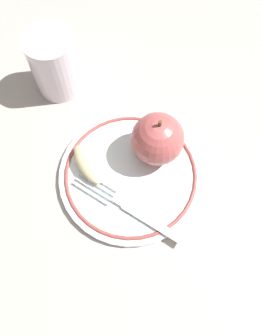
{
  "coord_description": "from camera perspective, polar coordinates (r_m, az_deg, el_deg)",
  "views": [
    {
      "loc": [
        0.14,
        0.12,
        0.48
      ],
      "look_at": [
        -0.01,
        0.01,
        0.03
      ],
      "focal_mm": 35.0,
      "sensor_mm": 36.0,
      "label": 1
    }
  ],
  "objects": [
    {
      "name": "fork",
      "position": [
        0.48,
        0.18,
        -7.28
      ],
      "size": [
        0.03,
        0.19,
        0.0
      ],
      "rotation": [
        0.0,
        0.0,
        4.79
      ],
      "color": "silver",
      "rests_on": "plate"
    },
    {
      "name": "apple_red_whole",
      "position": [
        0.48,
        4.71,
        5.04
      ],
      "size": [
        0.08,
        0.08,
        0.09
      ],
      "color": "#B85251",
      "rests_on": "plate"
    },
    {
      "name": "ground_plane",
      "position": [
        0.51,
        -1.88,
        -2.07
      ],
      "size": [
        2.0,
        2.0,
        0.0
      ],
      "primitive_type": "plane",
      "color": "#B5A39C"
    },
    {
      "name": "apple_slice_front",
      "position": [
        0.5,
        -7.37,
        0.7
      ],
      "size": [
        0.06,
        0.08,
        0.02
      ],
      "primitive_type": "ellipsoid",
      "rotation": [
        0.0,
        0.0,
        4.32
      ],
      "color": "beige",
      "rests_on": "plate"
    },
    {
      "name": "plate",
      "position": [
        0.51,
        0.0,
        -1.17
      ],
      "size": [
        0.22,
        0.22,
        0.01
      ],
      "color": "white",
      "rests_on": "ground_plane"
    },
    {
      "name": "drinking_glass",
      "position": [
        0.57,
        -13.09,
        17.16
      ],
      "size": [
        0.08,
        0.08,
        0.11
      ],
      "primitive_type": "cylinder",
      "color": "silver",
      "rests_on": "ground_plane"
    }
  ]
}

